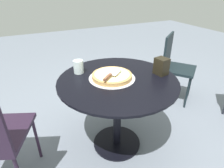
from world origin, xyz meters
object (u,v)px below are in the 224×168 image
at_px(pizza_server, 110,75).
at_px(patio_chair_near, 174,63).
at_px(pizza_on_tray, 112,76).
at_px(drinking_cup, 78,67).
at_px(patio_table, 117,96).
at_px(napkin_dispenser, 161,66).

distance_m(pizza_server, patio_chair_near, 1.20).
xyz_separation_m(pizza_on_tray, drinking_cup, (-0.21, 0.21, 0.04)).
relative_size(patio_table, pizza_on_tray, 2.58).
xyz_separation_m(napkin_dispenser, patio_chair_near, (0.64, 0.50, -0.27)).
relative_size(pizza_on_tray, patio_chair_near, 0.44).
height_order(pizza_server, napkin_dispenser, napkin_dispenser).
height_order(patio_table, pizza_server, pizza_server).
bearing_deg(drinking_cup, napkin_dispenser, -27.60).
bearing_deg(patio_chair_near, napkin_dispenser, -141.98).
bearing_deg(pizza_server, patio_table, 13.18).
bearing_deg(pizza_server, drinking_cup, 122.94).
bearing_deg(patio_chair_near, pizza_server, -157.38).
bearing_deg(napkin_dispenser, pizza_server, 73.30).
bearing_deg(pizza_on_tray, napkin_dispenser, -14.46).
bearing_deg(drinking_cup, patio_table, -45.57).
xyz_separation_m(drinking_cup, napkin_dispenser, (0.61, -0.32, 0.01)).
xyz_separation_m(patio_table, napkin_dispenser, (0.36, -0.07, 0.23)).
bearing_deg(pizza_on_tray, patio_table, -43.46).
distance_m(patio_table, napkin_dispenser, 0.43).
bearing_deg(napkin_dispenser, patio_chair_near, -61.70).
distance_m(patio_table, patio_chair_near, 1.10).
bearing_deg(pizza_on_tray, drinking_cup, 134.09).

